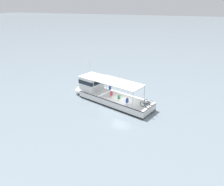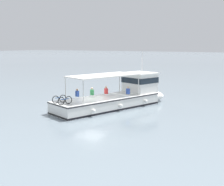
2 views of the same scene
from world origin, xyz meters
The scene contains 2 objects.
ground_plane centered at (0.00, 0.00, 0.00)m, with size 400.00×400.00×0.00m, color gray.
ferry_main centered at (-1.53, -2.77, 1.02)m, with size 7.02×13.02×5.32m.
Camera 2 is at (-15.17, 22.12, 6.02)m, focal length 47.42 mm.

